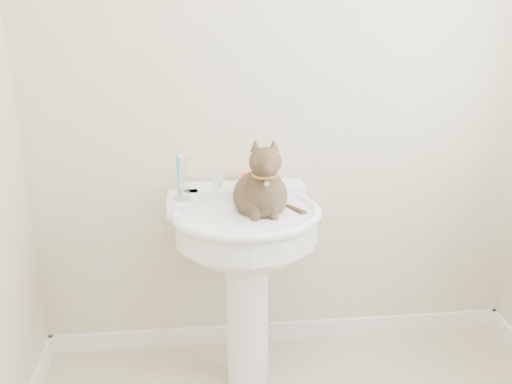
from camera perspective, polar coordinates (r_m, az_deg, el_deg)
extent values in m
cube|color=white|center=(2.87, 2.48, -13.69)|extent=(2.20, 0.02, 0.09)
cylinder|color=white|center=(2.46, -0.89, -12.38)|extent=(0.18, 0.18, 0.64)
cylinder|color=white|center=(2.26, -0.94, -3.39)|extent=(0.57, 0.57, 0.12)
ellipsoid|color=white|center=(2.29, -0.94, -4.80)|extent=(0.52, 0.45, 0.20)
torus|color=white|center=(2.24, -0.95, -2.07)|extent=(0.60, 0.60, 0.04)
cube|color=white|center=(2.42, -1.38, 0.05)|extent=(0.53, 0.14, 0.06)
cube|color=white|center=(2.31, -7.33, -1.18)|extent=(0.12, 0.19, 0.06)
cylinder|color=silver|center=(2.37, -1.31, 0.86)|extent=(0.05, 0.05, 0.05)
cylinder|color=silver|center=(2.31, -1.21, 1.16)|extent=(0.04, 0.04, 0.14)
sphere|color=white|center=(2.38, -4.00, 1.38)|extent=(0.06, 0.06, 0.06)
sphere|color=white|center=(2.39, 1.27, 1.56)|extent=(0.06, 0.06, 0.06)
cube|color=red|center=(2.45, -0.49, 1.37)|extent=(0.10, 0.08, 0.03)
cylinder|color=silver|center=(2.26, -7.38, -0.74)|extent=(0.07, 0.07, 0.01)
cylinder|color=white|center=(2.25, -7.43, 0.35)|extent=(0.06, 0.06, 0.09)
cylinder|color=#31A1E8|center=(2.23, -7.80, 1.55)|extent=(0.01, 0.01, 0.17)
cylinder|color=white|center=(2.23, -7.49, 1.56)|extent=(0.01, 0.01, 0.17)
cylinder|color=#DA8788|center=(2.23, -7.18, 1.57)|extent=(0.01, 0.01, 0.17)
ellipsoid|color=brown|center=(2.24, 0.45, -0.34)|extent=(0.22, 0.25, 0.20)
ellipsoid|color=brown|center=(2.14, 0.72, 0.39)|extent=(0.14, 0.13, 0.18)
ellipsoid|color=brown|center=(2.08, 0.83, 3.04)|extent=(0.12, 0.11, 0.11)
cone|color=brown|center=(2.08, -0.16, 4.67)|extent=(0.04, 0.04, 0.05)
cone|color=brown|center=(2.08, 1.70, 4.72)|extent=(0.04, 0.04, 0.05)
cylinder|color=brown|center=(2.30, 3.19, -1.62)|extent=(0.03, 0.03, 0.23)
torus|color=#9A5C24|center=(2.10, 0.79, 1.78)|extent=(0.10, 0.10, 0.01)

